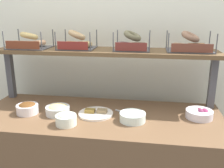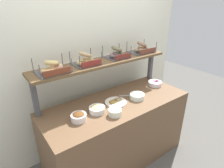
# 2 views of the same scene
# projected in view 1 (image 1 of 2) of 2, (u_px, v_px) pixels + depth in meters

# --- Properties ---
(back_wall) EXTENTS (2.95, 0.06, 2.40)m
(back_wall) POSITION_uv_depth(u_px,v_px,m) (111.00, 54.00, 2.24)
(back_wall) COLOR white
(back_wall) RESTS_ON ground_plane
(deli_counter) EXTENTS (1.75, 0.70, 0.85)m
(deli_counter) POSITION_uv_depth(u_px,v_px,m) (100.00, 166.00, 1.94)
(deli_counter) COLOR brown
(deli_counter) RESTS_ON ground_plane
(shelf_riser_left) EXTENTS (0.05, 0.05, 0.40)m
(shelf_riser_left) POSITION_uv_depth(u_px,v_px,m) (10.00, 74.00, 2.14)
(shelf_riser_left) COLOR #4C4C51
(shelf_riser_left) RESTS_ON deli_counter
(shelf_riser_right) EXTENTS (0.05, 0.05, 0.40)m
(shelf_riser_right) POSITION_uv_depth(u_px,v_px,m) (212.00, 83.00, 1.90)
(shelf_riser_right) COLOR #4C4C51
(shelf_riser_right) RESTS_ON deli_counter
(upper_shelf) EXTENTS (1.71, 0.32, 0.03)m
(upper_shelf) POSITION_uv_depth(u_px,v_px,m) (105.00, 51.00, 1.96)
(upper_shelf) COLOR brown
(upper_shelf) RESTS_ON shelf_riser_left
(bowl_scallion_spread) EXTENTS (0.14, 0.14, 0.08)m
(bowl_scallion_spread) POSITION_uv_depth(u_px,v_px,m) (66.00, 119.00, 1.65)
(bowl_scallion_spread) COLOR white
(bowl_scallion_spread) RESTS_ON deli_counter
(bowl_beet_salad) EXTENTS (0.19, 0.19, 0.07)m
(bowl_beet_salad) POSITION_uv_depth(u_px,v_px,m) (200.00, 114.00, 1.76)
(bowl_beet_salad) COLOR white
(bowl_beet_salad) RESTS_ON deli_counter
(bowl_chocolate_spread) EXTENTS (0.16, 0.16, 0.08)m
(bowl_chocolate_spread) POSITION_uv_depth(u_px,v_px,m) (27.00, 108.00, 1.83)
(bowl_chocolate_spread) COLOR white
(bowl_chocolate_spread) RESTS_ON deli_counter
(bowl_cream_cheese) EXTENTS (0.18, 0.18, 0.07)m
(bowl_cream_cheese) POSITION_uv_depth(u_px,v_px,m) (133.00, 116.00, 1.71)
(bowl_cream_cheese) COLOR white
(bowl_cream_cheese) RESTS_ON deli_counter
(bowl_egg_salad) EXTENTS (0.17, 0.17, 0.07)m
(bowl_egg_salad) POSITION_uv_depth(u_px,v_px,m) (58.00, 109.00, 1.82)
(bowl_egg_salad) COLOR white
(bowl_egg_salad) RESTS_ON deli_counter
(serving_plate_white) EXTENTS (0.25, 0.25, 0.04)m
(serving_plate_white) POSITION_uv_depth(u_px,v_px,m) (96.00, 113.00, 1.82)
(serving_plate_white) COLOR white
(serving_plate_white) RESTS_ON deli_counter
(serving_spoon_near_plate) EXTENTS (0.16, 0.11, 0.01)m
(serving_spoon_near_plate) POSITION_uv_depth(u_px,v_px,m) (128.00, 114.00, 1.82)
(serving_spoon_near_plate) COLOR #B7B7BC
(serving_spoon_near_plate) RESTS_ON deli_counter
(bagel_basket_plain) EXTENTS (0.31, 0.25, 0.14)m
(bagel_basket_plain) POSITION_uv_depth(u_px,v_px,m) (29.00, 42.00, 2.01)
(bagel_basket_plain) COLOR #4C4C51
(bagel_basket_plain) RESTS_ON upper_shelf
(bagel_basket_sesame) EXTENTS (0.28, 0.26, 0.15)m
(bagel_basket_sesame) POSITION_uv_depth(u_px,v_px,m) (77.00, 43.00, 1.98)
(bagel_basket_sesame) COLOR #4C4C51
(bagel_basket_sesame) RESTS_ON upper_shelf
(bagel_basket_poppy) EXTENTS (0.27, 0.26, 0.15)m
(bagel_basket_poppy) POSITION_uv_depth(u_px,v_px,m) (132.00, 43.00, 1.92)
(bagel_basket_poppy) COLOR #4C4C51
(bagel_basket_poppy) RESTS_ON upper_shelf
(bagel_basket_everything) EXTENTS (0.33, 0.26, 0.15)m
(bagel_basket_everything) POSITION_uv_depth(u_px,v_px,m) (189.00, 45.00, 1.86)
(bagel_basket_everything) COLOR #4C4C51
(bagel_basket_everything) RESTS_ON upper_shelf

